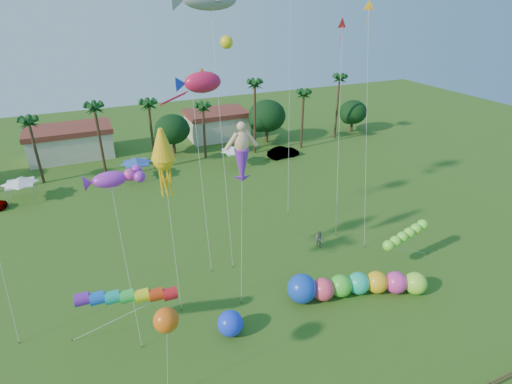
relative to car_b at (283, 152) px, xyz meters
name	(u,v)px	position (x,y,z in m)	size (l,w,h in m)	color
ground	(315,369)	(-16.27, -36.33, -0.82)	(160.00, 160.00, 0.00)	#285116
tree_line	(190,127)	(-12.70, 7.67, 3.46)	(69.46, 8.91, 11.00)	#3A2819
buildings_row	(142,136)	(-19.36, 13.67, 1.18)	(35.00, 7.00, 4.00)	beige
tent_row	(137,162)	(-22.27, 0.01, 1.93)	(31.00, 4.00, 0.60)	white
car_b	(283,152)	(0.00, 0.00, 0.00)	(1.74, 4.98, 1.64)	#4C4C54
spectator_b	(319,239)	(-8.16, -23.70, 0.09)	(0.88, 0.69, 1.82)	gray
caterpillar_inflatable	(352,285)	(-9.54, -31.07, 0.21)	(11.86, 5.51, 2.46)	#FF4362
blue_ball	(230,323)	(-20.41, -30.97, 0.16)	(1.96, 1.96, 1.96)	#1C3AFF
rainbow_tube	(146,300)	(-25.92, -28.79, 2.59)	(8.99, 3.07, 3.88)	red
green_worm	(388,246)	(-4.64, -29.50, 1.91)	(8.47, 2.96, 3.34)	#75FB37
orange_ball_kite	(166,320)	(-25.43, -34.39, 5.47)	(1.50, 1.50, 7.03)	orange
merman_kite	(242,157)	(-16.85, -24.86, 10.73)	(2.77, 4.29, 13.94)	#F6B58C
fish_kite	(203,82)	(-17.74, -18.30, 15.40)	(5.01, 5.95, 17.25)	#D41743
squid_kite	(164,160)	(-22.77, -23.93, 11.05)	(2.32, 4.37, 14.45)	yellow
lobster_kite	(110,180)	(-26.82, -26.29, 11.19)	(3.92, 4.50, 12.77)	#AF28CB
delta_kite_red	(342,28)	(-3.45, -17.74, 19.29)	(2.55, 5.17, 21.09)	#FF1D1C
delta_kite_yellow	(369,14)	(-3.33, -21.33, 20.68)	(1.20, 4.90, 22.64)	orange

